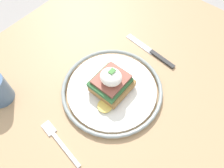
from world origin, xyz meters
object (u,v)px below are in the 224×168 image
at_px(sandwich, 111,83).
at_px(knife, 153,53).
at_px(fork, 59,141).
at_px(plate, 112,89).

height_order(sandwich, knife, sandwich).
bearing_deg(fork, sandwich, -2.36).
bearing_deg(knife, fork, 176.49).
bearing_deg(sandwich, plate, -23.97).
relative_size(sandwich, fork, 0.83).
bearing_deg(knife, sandwich, 175.33).
bearing_deg(plate, knife, -4.44).
distance_m(plate, fork, 0.18).
relative_size(plate, knife, 1.49).
relative_size(plate, sandwich, 2.30).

